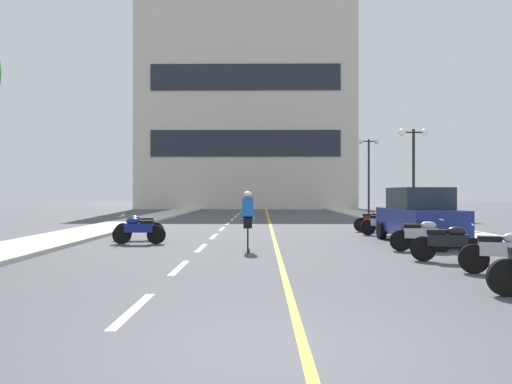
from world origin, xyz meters
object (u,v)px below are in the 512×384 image
(street_lamp_mid, at_px, (414,153))
(parked_car_near, at_px, (419,215))
(motorcycle_2, at_px, (448,242))
(street_lamp_far, at_px, (369,159))
(motorcycle_4, at_px, (139,229))
(motorcycle_1, at_px, (504,251))
(motorcycle_5, at_px, (139,226))
(motorcycle_6, at_px, (383,223))
(motorcycle_7, at_px, (374,221))
(motorcycle_3, at_px, (421,235))
(cyclist_rider, at_px, (248,219))

(street_lamp_mid, xyz_separation_m, parked_car_near, (-2.16, -7.80, -2.63))
(motorcycle_2, bearing_deg, street_lamp_far, 82.42)
(motorcycle_4, bearing_deg, motorcycle_1, -34.11)
(street_lamp_mid, height_order, motorcycle_5, street_lamp_mid)
(motorcycle_2, relative_size, motorcycle_4, 0.96)
(street_lamp_mid, height_order, motorcycle_1, street_lamp_mid)
(motorcycle_1, bearing_deg, motorcycle_6, 91.10)
(motorcycle_4, xyz_separation_m, motorcycle_6, (8.61, 3.44, 0.00))
(motorcycle_6, xyz_separation_m, motorcycle_7, (0.06, 1.69, 0.00))
(street_lamp_far, height_order, motorcycle_6, street_lamp_far)
(street_lamp_mid, height_order, motorcycle_6, street_lamp_mid)
(motorcycle_3, xyz_separation_m, motorcycle_7, (0.27, 7.08, 0.00))
(street_lamp_mid, bearing_deg, parked_car_near, -105.44)
(street_lamp_far, bearing_deg, motorcycle_1, -96.07)
(motorcycle_2, height_order, motorcycle_6, same)
(street_lamp_mid, bearing_deg, motorcycle_2, -103.18)
(motorcycle_7, distance_m, cyclist_rider, 8.57)
(street_lamp_far, distance_m, parked_car_near, 19.61)
(parked_car_near, height_order, motorcycle_1, parked_car_near)
(street_lamp_mid, xyz_separation_m, motorcycle_4, (-11.26, -8.30, -3.07))
(motorcycle_5, bearing_deg, motorcycle_2, -32.66)
(street_lamp_far, distance_m, motorcycle_7, 15.28)
(motorcycle_3, height_order, motorcycle_7, same)
(motorcycle_6, bearing_deg, motorcycle_7, 87.98)
(street_lamp_mid, relative_size, motorcycle_6, 2.71)
(street_lamp_far, xyz_separation_m, motorcycle_6, (-2.91, -16.28, -3.54))
(motorcycle_2, xyz_separation_m, motorcycle_3, (0.05, 2.18, 0.00))
(street_lamp_mid, xyz_separation_m, motorcycle_3, (-2.86, -10.26, -3.07))
(street_lamp_far, distance_m, motorcycle_1, 26.06)
(street_lamp_mid, bearing_deg, motorcycle_3, -105.58)
(street_lamp_far, relative_size, motorcycle_2, 3.27)
(motorcycle_2, bearing_deg, motorcycle_4, 153.66)
(motorcycle_1, bearing_deg, motorcycle_5, 141.01)
(motorcycle_6, bearing_deg, parked_car_near, -80.43)
(street_lamp_mid, bearing_deg, cyclist_rider, -127.55)
(motorcycle_5, bearing_deg, motorcycle_7, 22.32)
(motorcycle_2, distance_m, motorcycle_5, 10.31)
(motorcycle_1, bearing_deg, street_lamp_mid, 80.18)
(cyclist_rider, bearing_deg, street_lamp_mid, 52.45)
(motorcycle_7, bearing_deg, motorcycle_4, -149.42)
(motorcycle_4, relative_size, motorcycle_7, 1.00)
(motorcycle_5, xyz_separation_m, motorcycle_7, (9.00, 3.69, 0.00))
(motorcycle_2, height_order, motorcycle_3, same)
(motorcycle_4, bearing_deg, cyclist_rider, -26.13)
(parked_car_near, relative_size, motorcycle_1, 2.57)
(street_lamp_mid, height_order, motorcycle_3, street_lamp_mid)
(motorcycle_3, bearing_deg, motorcycle_2, -91.36)
(motorcycle_2, relative_size, motorcycle_7, 0.96)
(street_lamp_mid, relative_size, motorcycle_4, 2.72)
(street_lamp_far, xyz_separation_m, motorcycle_2, (-3.17, -23.85, -3.54))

